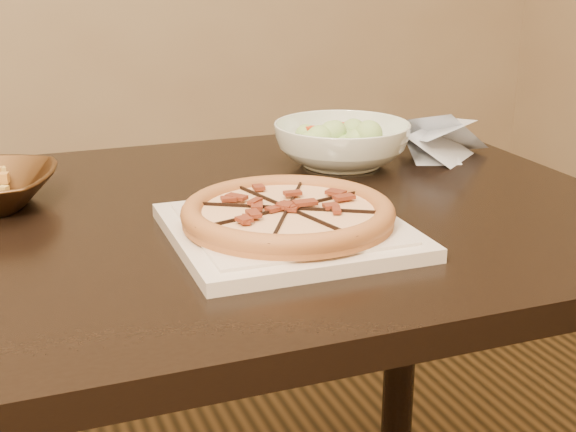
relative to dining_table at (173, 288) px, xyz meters
name	(u,v)px	position (x,y,z in m)	size (l,w,h in m)	color
dining_table	(173,288)	(0.00, 0.00, 0.00)	(1.33, 0.87, 0.75)	black
plate	(288,230)	(0.12, -0.14, 0.12)	(0.30, 0.30, 0.02)	silver
pizza	(288,213)	(0.12, -0.14, 0.14)	(0.27, 0.27, 0.03)	#B16632
salad_bowl	(342,144)	(0.34, 0.16, 0.14)	(0.23, 0.23, 0.07)	white
salad	(341,113)	(0.34, 0.16, 0.20)	(0.09, 0.11, 0.04)	#BFEF7C
cling_film	(440,142)	(0.53, 0.16, 0.13)	(0.16, 0.13, 0.05)	white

